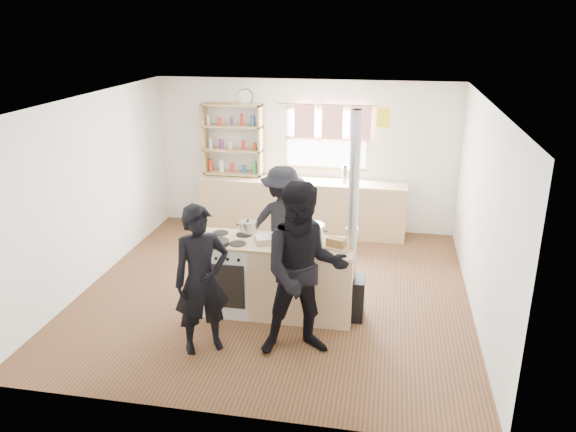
{
  "coord_description": "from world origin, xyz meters",
  "views": [
    {
      "loc": [
        1.37,
        -6.55,
        3.43
      ],
      "look_at": [
        0.19,
        -0.1,
        1.1
      ],
      "focal_mm": 35.0,
      "sensor_mm": 36.0,
      "label": 1
    }
  ],
  "objects_px": {
    "cooking_island": "(278,278)",
    "roast_tray": "(269,239)",
    "thermos": "(345,174)",
    "flue_heater": "(351,267)",
    "person_far": "(283,223)",
    "person_near_left": "(202,280)",
    "person_near_right": "(304,271)",
    "stockpot_stove": "(248,227)",
    "stockpot_counter": "(311,233)",
    "bread_board": "(336,244)",
    "skillet_greens": "(217,242)"
  },
  "relations": [
    {
      "from": "thermos",
      "to": "bread_board",
      "type": "distance_m",
      "value": 2.83
    },
    {
      "from": "cooking_island",
      "to": "person_near_left",
      "type": "height_order",
      "value": "person_near_left"
    },
    {
      "from": "stockpot_stove",
      "to": "person_near_left",
      "type": "height_order",
      "value": "person_near_left"
    },
    {
      "from": "thermos",
      "to": "stockpot_counter",
      "type": "bearing_deg",
      "value": -93.59
    },
    {
      "from": "skillet_greens",
      "to": "person_near_right",
      "type": "height_order",
      "value": "person_near_right"
    },
    {
      "from": "person_near_right",
      "to": "person_near_left",
      "type": "bearing_deg",
      "value": 171.91
    },
    {
      "from": "stockpot_counter",
      "to": "stockpot_stove",
      "type": "bearing_deg",
      "value": 171.64
    },
    {
      "from": "thermos",
      "to": "person_near_left",
      "type": "height_order",
      "value": "person_near_left"
    },
    {
      "from": "cooking_island",
      "to": "roast_tray",
      "type": "xyz_separation_m",
      "value": [
        -0.1,
        -0.02,
        0.51
      ]
    },
    {
      "from": "roast_tray",
      "to": "flue_heater",
      "type": "distance_m",
      "value": 1.02
    },
    {
      "from": "stockpot_stove",
      "to": "person_near_right",
      "type": "distance_m",
      "value": 1.31
    },
    {
      "from": "cooking_island",
      "to": "person_far",
      "type": "relative_size",
      "value": 1.24
    },
    {
      "from": "roast_tray",
      "to": "flue_heater",
      "type": "bearing_deg",
      "value": 4.52
    },
    {
      "from": "person_far",
      "to": "person_near_left",
      "type": "bearing_deg",
      "value": 71.41
    },
    {
      "from": "roast_tray",
      "to": "stockpot_counter",
      "type": "bearing_deg",
      "value": 13.73
    },
    {
      "from": "person_near_right",
      "to": "person_far",
      "type": "relative_size",
      "value": 1.2
    },
    {
      "from": "roast_tray",
      "to": "stockpot_counter",
      "type": "height_order",
      "value": "stockpot_counter"
    },
    {
      "from": "stockpot_counter",
      "to": "person_near_right",
      "type": "height_order",
      "value": "person_near_right"
    },
    {
      "from": "cooking_island",
      "to": "flue_heater",
      "type": "xyz_separation_m",
      "value": [
        0.87,
        0.06,
        0.18
      ]
    },
    {
      "from": "stockpot_stove",
      "to": "flue_heater",
      "type": "height_order",
      "value": "flue_heater"
    },
    {
      "from": "roast_tray",
      "to": "person_far",
      "type": "height_order",
      "value": "person_far"
    },
    {
      "from": "thermos",
      "to": "flue_heater",
      "type": "height_order",
      "value": "flue_heater"
    },
    {
      "from": "skillet_greens",
      "to": "person_near_right",
      "type": "relative_size",
      "value": 0.16
    },
    {
      "from": "flue_heater",
      "to": "stockpot_counter",
      "type": "bearing_deg",
      "value": 174.94
    },
    {
      "from": "flue_heater",
      "to": "stockpot_stove",
      "type": "bearing_deg",
      "value": 172.87
    },
    {
      "from": "thermos",
      "to": "skillet_greens",
      "type": "xyz_separation_m",
      "value": [
        -1.23,
        -2.98,
        -0.08
      ]
    },
    {
      "from": "cooking_island",
      "to": "skillet_greens",
      "type": "relative_size",
      "value": 6.36
    },
    {
      "from": "bread_board",
      "to": "skillet_greens",
      "type": "bearing_deg",
      "value": -173.67
    },
    {
      "from": "skillet_greens",
      "to": "stockpot_counter",
      "type": "height_order",
      "value": "stockpot_counter"
    },
    {
      "from": "cooking_island",
      "to": "person_near_left",
      "type": "distance_m",
      "value": 1.17
    },
    {
      "from": "skillet_greens",
      "to": "roast_tray",
      "type": "height_order",
      "value": "roast_tray"
    },
    {
      "from": "stockpot_stove",
      "to": "bread_board",
      "type": "height_order",
      "value": "stockpot_stove"
    },
    {
      "from": "person_near_left",
      "to": "person_near_right",
      "type": "bearing_deg",
      "value": -26.01
    },
    {
      "from": "roast_tray",
      "to": "cooking_island",
      "type": "bearing_deg",
      "value": 11.55
    },
    {
      "from": "stockpot_counter",
      "to": "person_near_right",
      "type": "xyz_separation_m",
      "value": [
        0.05,
        -0.88,
        -0.08
      ]
    },
    {
      "from": "skillet_greens",
      "to": "stockpot_counter",
      "type": "bearing_deg",
      "value": 16.29
    },
    {
      "from": "stockpot_stove",
      "to": "person_far",
      "type": "bearing_deg",
      "value": 70.64
    },
    {
      "from": "cooking_island",
      "to": "flue_heater",
      "type": "relative_size",
      "value": 0.79
    },
    {
      "from": "stockpot_counter",
      "to": "person_near_left",
      "type": "relative_size",
      "value": 0.19
    },
    {
      "from": "skillet_greens",
      "to": "stockpot_stove",
      "type": "relative_size",
      "value": 1.41
    },
    {
      "from": "roast_tray",
      "to": "person_near_left",
      "type": "height_order",
      "value": "person_near_left"
    },
    {
      "from": "stockpot_stove",
      "to": "bread_board",
      "type": "bearing_deg",
      "value": -13.96
    },
    {
      "from": "skillet_greens",
      "to": "person_far",
      "type": "height_order",
      "value": "person_far"
    },
    {
      "from": "roast_tray",
      "to": "person_far",
      "type": "xyz_separation_m",
      "value": [
        -0.03,
        1.03,
        -0.18
      ]
    },
    {
      "from": "person_near_right",
      "to": "stockpot_stove",
      "type": "bearing_deg",
      "value": 114.76
    },
    {
      "from": "thermos",
      "to": "stockpot_counter",
      "type": "relative_size",
      "value": 0.86
    },
    {
      "from": "stockpot_stove",
      "to": "bread_board",
      "type": "xyz_separation_m",
      "value": [
        1.11,
        -0.28,
        -0.03
      ]
    },
    {
      "from": "stockpot_stove",
      "to": "person_far",
      "type": "relative_size",
      "value": 0.14
    },
    {
      "from": "thermos",
      "to": "person_near_left",
      "type": "xyz_separation_m",
      "value": [
        -1.18,
        -3.69,
        -0.21
      ]
    },
    {
      "from": "thermos",
      "to": "stockpot_counter",
      "type": "height_order",
      "value": "thermos"
    }
  ]
}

